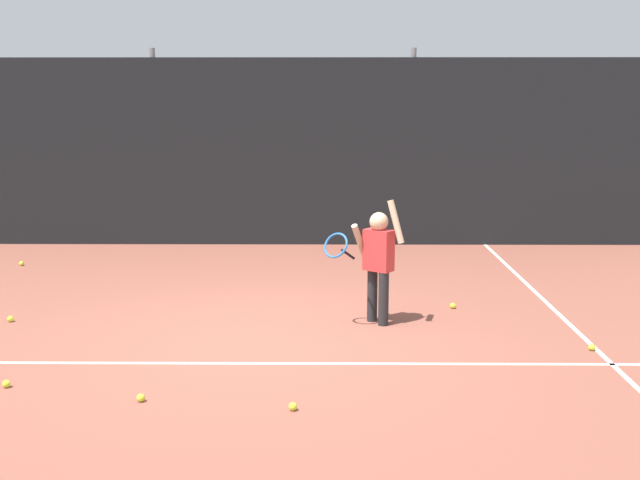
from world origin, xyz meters
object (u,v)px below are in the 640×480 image
Objects in this scene: tennis_ball_0 at (6,384)px; tennis_ball_6 at (592,347)px; tennis_player at (377,257)px; tennis_ball_3 at (293,406)px; tennis_ball_1 at (453,306)px; tennis_ball_7 at (10,319)px; tennis_ball_2 at (141,398)px; tennis_ball_4 at (22,263)px.

tennis_ball_6 is at bearing 10.64° from tennis_ball_0.
tennis_ball_3 is at bearing -72.44° from tennis_player.
tennis_ball_1 is at bearing 30.58° from tennis_ball_0.
tennis_ball_7 is (-3.95, 0.01, -0.69)m from tennis_player.
tennis_ball_2 is 2.91m from tennis_ball_7.
tennis_ball_6 is 6.04m from tennis_ball_7.
tennis_ball_3 is at bearing -36.53° from tennis_ball_7.
tennis_player is at bearing -29.44° from tennis_ball_4.
tennis_ball_7 is at bearing -70.72° from tennis_ball_4.
tennis_ball_6 is (2.81, 1.44, 0.00)m from tennis_ball_3.
tennis_ball_7 is at bearing 143.47° from tennis_ball_3.
tennis_ball_1 and tennis_ball_7 have the same top height.
tennis_ball_1 is at bearing 68.37° from tennis_player.
tennis_ball_4 is (-4.92, 2.78, -0.69)m from tennis_player.
tennis_ball_0 is at bearing -69.91° from tennis_ball_4.
tennis_ball_2 is 4.23m from tennis_ball_6.
tennis_player reaches higher than tennis_ball_1.
tennis_ball_3 is 1.00× the size of tennis_ball_4.
tennis_ball_6 is 1.00× the size of tennis_ball_7.
tennis_ball_0 and tennis_ball_2 have the same top height.
tennis_player is 4.01m from tennis_ball_7.
tennis_player is 3.79m from tennis_ball_0.
tennis_ball_3 is at bearing -51.05° from tennis_ball_4.
tennis_ball_2 and tennis_ball_6 have the same top height.
tennis_ball_0 and tennis_ball_4 have the same top height.
tennis_ball_7 is at bearing 131.63° from tennis_ball_2.
tennis_player reaches higher than tennis_ball_6.
tennis_ball_2 is at bearing -96.64° from tennis_player.
tennis_ball_3 is 1.00× the size of tennis_ball_7.
tennis_player reaches higher than tennis_ball_0.
tennis_ball_2 and tennis_ball_4 have the same top height.
tennis_ball_7 is (0.97, -2.76, 0.00)m from tennis_ball_4.
tennis_ball_4 is (-4.12, 5.10, 0.00)m from tennis_ball_3.
tennis_ball_0 is (-3.22, -1.87, -0.69)m from tennis_player.
tennis_ball_3 is at bearing -152.88° from tennis_ball_6.
tennis_ball_0 is 1.00× the size of tennis_ball_7.
tennis_player is 3.04m from tennis_ball_2.
tennis_player is 20.46× the size of tennis_ball_3.
tennis_player is 20.46× the size of tennis_ball_6.
tennis_ball_0 is 1.00× the size of tennis_ball_3.
tennis_ball_3 is at bearing -10.65° from tennis_ball_0.
tennis_ball_2 and tennis_ball_7 have the same top height.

